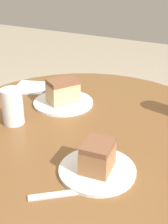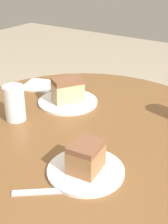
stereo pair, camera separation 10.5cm
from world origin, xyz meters
name	(u,v)px [view 2 (the right image)]	position (x,y,z in m)	size (l,w,h in m)	color
table	(84,170)	(0.00, 0.00, 0.53)	(0.99, 0.99, 0.74)	brown
plate_near	(86,171)	(-0.22, -0.16, 0.74)	(0.20, 0.20, 0.01)	white
plate_far	(68,102)	(0.10, 0.14, 0.74)	(0.23, 0.23, 0.01)	white
cake_slice_near	(86,157)	(-0.22, -0.16, 0.79)	(0.10, 0.08, 0.08)	#9E6B42
cake_slice_far	(68,90)	(0.10, 0.14, 0.79)	(0.13, 0.12, 0.09)	tan
glass_lemonade	(15,105)	(-0.11, 0.21, 0.79)	(0.07, 0.07, 0.12)	beige
napkin_stack	(40,85)	(0.16, 0.34, 0.74)	(0.17, 0.17, 0.01)	white
fork	(45,192)	(-0.34, -0.12, 0.74)	(0.11, 0.14, 0.00)	silver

